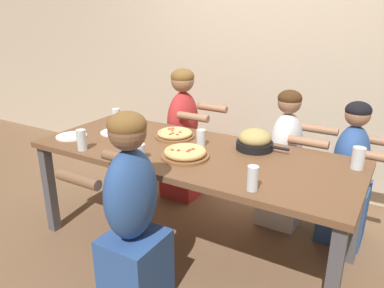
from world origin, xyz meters
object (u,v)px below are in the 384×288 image
Objects in this scene: empty_plate_b at (72,136)px; drinking_glass_e at (201,139)px; cocktail_glass_blue at (139,152)px; drinking_glass_d at (82,141)px; drinking_glass_c at (253,180)px; drinking_glass_b at (116,115)px; diner_near_center at (132,221)px; pizza_board_second at (175,134)px; drinking_glass_a at (358,158)px; skillet_bowl at (255,141)px; diner_far_right at (348,180)px; diner_far_midleft at (183,139)px; drinking_glass_f at (118,132)px; pizza_board_main at (185,153)px; diner_far_midright at (284,165)px; empty_plate_a at (115,132)px.

drinking_glass_e reaches higher than empty_plate_b.
cocktail_glass_blue is 0.88× the size of drinking_glass_d.
drinking_glass_b is at bearing 157.08° from drinking_glass_c.
empty_plate_b is at bearing 64.35° from diner_near_center.
pizza_board_second is 1.28m from drinking_glass_a.
skillet_bowl is 1.02m from diner_near_center.
empty_plate_b is 2.09m from diner_far_right.
drinking_glass_b is (-0.68, 0.12, 0.02)m from pizza_board_second.
drinking_glass_d is at bearing -9.67° from diner_far_midleft.
skillet_bowl reaches higher than drinking_glass_e.
drinking_glass_d is at bearing -29.29° from empty_plate_b.
drinking_glass_f reaches higher than drinking_glass_a.
skillet_bowl is at bearing -20.96° from diner_near_center.
cocktail_glass_blue is 0.11× the size of diner_far_midleft.
pizza_board_main is at bearing 158.80° from drinking_glass_c.
drinking_glass_c is at bearing -21.20° from pizza_board_main.
drinking_glass_f is (-0.58, -0.21, 0.02)m from drinking_glass_e.
drinking_glass_c is (1.52, -0.64, 0.01)m from drinking_glass_b.
drinking_glass_f is at bearing -7.39° from diner_far_midleft.
drinking_glass_d is (0.28, -0.16, 0.06)m from empty_plate_b.
diner_near_center is (-0.35, -0.92, -0.26)m from skillet_bowl.
diner_far_midright is (0.68, 0.97, -0.30)m from cocktail_glass_blue.
cocktail_glass_blue is 0.95× the size of drinking_glass_a.
drinking_glass_b is 0.09× the size of diner_near_center.
diner_far_midleft is at bearing -90.00° from diner_far_right.
drinking_glass_e is (0.94, -0.17, 0.00)m from drinking_glass_b.
drinking_glass_b is (-0.72, 0.60, 0.00)m from cocktail_glass_blue.
pizza_board_second is 0.25× the size of diner_far_midleft.
diner_far_midleft is (0.10, 0.75, -0.26)m from drinking_glass_f.
drinking_glass_d is 1.93m from diner_far_right.
drinking_glass_d reaches higher than pizza_board_main.
drinking_glass_c is 1.06m from diner_far_midright.
drinking_glass_c is 0.74m from drinking_glass_e.
diner_far_right is at bearing 39.91° from cocktail_glass_blue.
diner_far_midleft reaches higher than empty_plate_a.
drinking_glass_a reaches higher than cocktail_glass_blue.
empty_plate_b is 1.59× the size of drinking_glass_d.
cocktail_glass_blue is at bearing -50.09° from diner_far_right.
drinking_glass_d is at bearing -171.54° from cocktail_glass_blue.
pizza_board_second is 0.99m from drinking_glass_c.
skillet_bowl is (0.33, 0.38, 0.03)m from pizza_board_main.
cocktail_glass_blue is 0.12× the size of diner_far_right.
drinking_glass_b is at bearing -50.96° from diner_far_midleft.
pizza_board_second is 1.32m from diner_far_right.
pizza_board_main is 0.29× the size of diner_far_right.
drinking_glass_c is 0.71m from diner_near_center.
drinking_glass_a is at bearing 3.41° from pizza_board_second.
drinking_glass_d is (-0.40, -0.55, 0.04)m from pizza_board_second.
diner_far_midright is at bearing 35.83° from drinking_glass_f.
diner_near_center reaches higher than drinking_glass_c.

